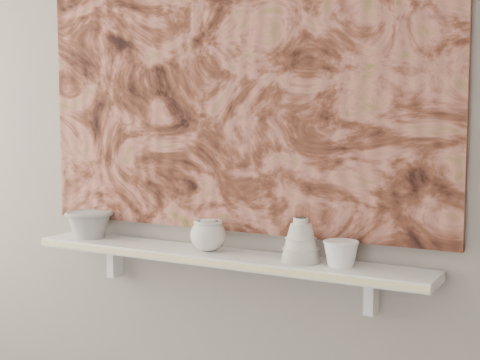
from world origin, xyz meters
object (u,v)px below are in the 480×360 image
Objects in this scene: bell_vessel at (301,240)px; bowl_white at (341,253)px; shelf at (220,257)px; painting at (232,65)px; bowl_grey at (89,224)px; cup_cream at (208,235)px.

bowl_white is (0.13, 0.00, -0.03)m from bell_vessel.
shelf is 0.30m from bell_vessel.
shelf is 0.42m from bowl_white.
shelf is at bearing -90.00° from painting.
bowl_grey reaches higher than shelf.
bowl_white is (0.46, 0.00, -0.01)m from cup_cream.
bowl_white reaches higher than shelf.
bowl_grey is 0.51m from cup_cream.
bell_vessel is (0.29, 0.00, 0.08)m from shelf.
painting is at bearing 8.29° from bowl_grey.
shelf is 0.93× the size of painting.
painting reaches higher than bell_vessel.
cup_cream is (0.51, 0.00, 0.00)m from bowl_grey.
shelf is at bearing 0.00° from cup_cream.
cup_cream is 1.10× the size of bowl_white.
bowl_grey is 0.84m from bell_vessel.
bowl_white is (0.97, 0.00, -0.01)m from bowl_grey.
cup_cream is 0.33m from bell_vessel.
painting is at bearing 90.00° from shelf.
painting is 8.61× the size of bowl_grey.
painting is 0.62m from bell_vessel.
bowl_grey is 0.97m from bowl_white.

